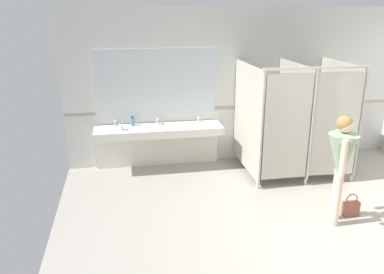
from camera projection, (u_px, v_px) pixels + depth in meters
name	position (u px, v px, depth m)	size (l,w,h in m)	color
ground_plane	(312.00, 244.00, 5.11)	(6.77, 6.67, 0.10)	#9E998E
wall_back	(244.00, 86.00, 7.53)	(6.77, 0.12, 2.91)	silver
wall_back_tile_band	(245.00, 107.00, 7.60)	(6.77, 0.01, 0.06)	#9E937F
vanity_counter	(159.00, 137.00, 7.24)	(2.32, 0.57, 0.94)	silver
mirror_panel	(156.00, 82.00, 7.13)	(2.22, 0.02, 1.22)	silver
bathroom_stalls	(298.00, 118.00, 6.84)	(1.78, 1.48, 2.01)	#B2AD9E
person_standing	(341.00, 158.00, 5.24)	(0.54, 0.54, 1.55)	beige
handbag	(351.00, 208.00, 5.69)	(0.23, 0.11, 0.34)	#934C42
soap_dispenser	(133.00, 122.00, 7.15)	(0.07, 0.07, 0.18)	teal
paper_cup	(121.00, 128.00, 6.88)	(0.07, 0.07, 0.10)	white
floor_drain_cover	(336.00, 245.00, 5.00)	(0.14, 0.14, 0.01)	#B7BABF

